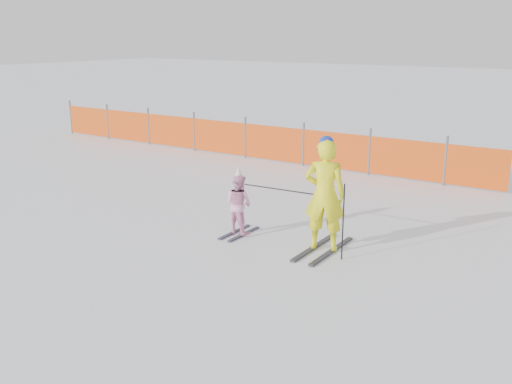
{
  "coord_description": "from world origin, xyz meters",
  "views": [
    {
      "loc": [
        5.25,
        -7.45,
        3.64
      ],
      "look_at": [
        0.0,
        0.5,
        1.0
      ],
      "focal_mm": 40.0,
      "sensor_mm": 36.0,
      "label": 1
    }
  ],
  "objects": [
    {
      "name": "ground",
      "position": [
        0.0,
        0.0,
        0.0
      ],
      "size": [
        120.0,
        120.0,
        0.0
      ],
      "primitive_type": "plane",
      "color": "white",
      "rests_on": "ground"
    },
    {
      "name": "adult",
      "position": [
        1.09,
        0.98,
        1.01
      ],
      "size": [
        0.82,
        1.56,
        2.02
      ],
      "color": "black",
      "rests_on": "ground"
    },
    {
      "name": "child",
      "position": [
        -0.62,
        0.86,
        0.6
      ],
      "size": [
        0.59,
        0.96,
        1.31
      ],
      "color": "black",
      "rests_on": "ground"
    },
    {
      "name": "ski_poles",
      "position": [
        0.85,
        0.85,
        0.83
      ],
      "size": [
        2.05,
        0.22,
        1.31
      ],
      "color": "black",
      "rests_on": "ground"
    },
    {
      "name": "safety_fence",
      "position": [
        -4.74,
        6.62,
        0.56
      ],
      "size": [
        15.53,
        0.06,
        1.25
      ],
      "color": "#595960",
      "rests_on": "ground"
    }
  ]
}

